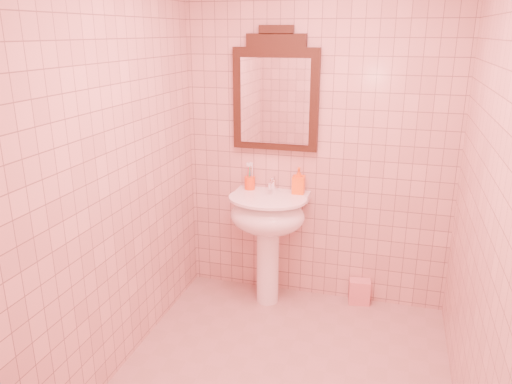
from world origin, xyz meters
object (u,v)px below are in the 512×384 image
(pedestal_sink, at_px, (268,223))
(towel, at_px, (359,292))
(soap_dispenser, at_px, (299,181))
(mirror, at_px, (276,94))
(toothbrush_cup, at_px, (250,183))

(pedestal_sink, xyz_separation_m, towel, (0.70, 0.17, -0.57))
(pedestal_sink, relative_size, soap_dispenser, 4.34)
(mirror, distance_m, soap_dispenser, 0.66)
(towel, bearing_deg, toothbrush_cup, -178.44)
(towel, bearing_deg, soap_dispenser, -177.32)
(mirror, height_order, soap_dispenser, mirror)
(pedestal_sink, distance_m, soap_dispenser, 0.39)
(pedestal_sink, bearing_deg, mirror, 90.00)
(mirror, relative_size, soap_dispenser, 4.45)
(mirror, bearing_deg, pedestal_sink, -90.00)
(toothbrush_cup, height_order, soap_dispenser, soap_dispenser)
(mirror, distance_m, towel, 1.65)
(pedestal_sink, relative_size, toothbrush_cup, 4.66)
(pedestal_sink, height_order, toothbrush_cup, toothbrush_cup)
(soap_dispenser, height_order, towel, soap_dispenser)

